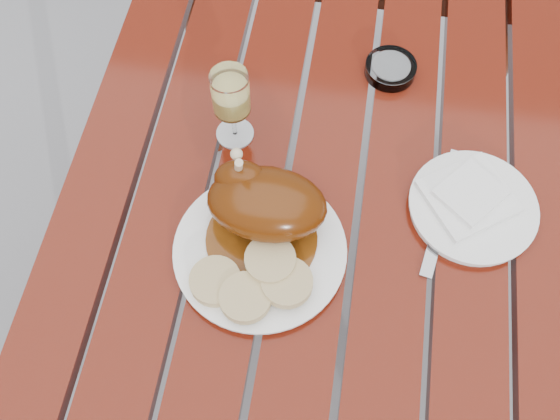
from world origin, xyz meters
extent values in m
plane|color=slate|center=(0.00, 0.00, 0.00)|extent=(60.00, 60.00, 0.00)
cube|color=maroon|center=(0.00, 0.00, 0.38)|extent=(0.80, 1.20, 0.75)
cylinder|color=white|center=(-0.08, -0.11, 0.76)|extent=(0.30, 0.30, 0.02)
cylinder|color=#602E0B|center=(-0.08, -0.10, 0.77)|extent=(0.16, 0.16, 0.00)
ellipsoid|color=#612707|center=(-0.07, -0.06, 0.81)|extent=(0.17, 0.12, 0.09)
ellipsoid|color=#612707|center=(-0.11, -0.04, 0.83)|extent=(0.08, 0.06, 0.07)
cylinder|color=#C6B28C|center=(-0.12, -0.03, 0.85)|extent=(0.02, 0.04, 0.09)
cylinder|color=tan|center=(-0.13, -0.17, 0.77)|extent=(0.07, 0.07, 0.02)
cylinder|color=tan|center=(-0.08, -0.19, 0.78)|extent=(0.07, 0.07, 0.02)
cylinder|color=tan|center=(-0.03, -0.16, 0.78)|extent=(0.07, 0.07, 0.02)
cylinder|color=tan|center=(-0.06, -0.13, 0.79)|extent=(0.07, 0.07, 0.02)
cylinder|color=#F8E371|center=(-0.15, 0.09, 0.82)|extent=(0.06, 0.06, 0.14)
cylinder|color=white|center=(0.23, 0.01, 0.76)|extent=(0.20, 0.20, 0.02)
cube|color=white|center=(0.22, 0.02, 0.77)|extent=(0.16, 0.16, 0.01)
cylinder|color=#B2B7BC|center=(0.09, 0.26, 0.76)|extent=(0.11, 0.11, 0.02)
cube|color=gray|center=(-0.14, -0.07, 0.75)|extent=(0.07, 0.15, 0.01)
cube|color=gray|center=(0.18, -0.02, 0.75)|extent=(0.05, 0.19, 0.01)
camera|label=1|loc=(0.01, -0.47, 1.59)|focal=40.00mm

